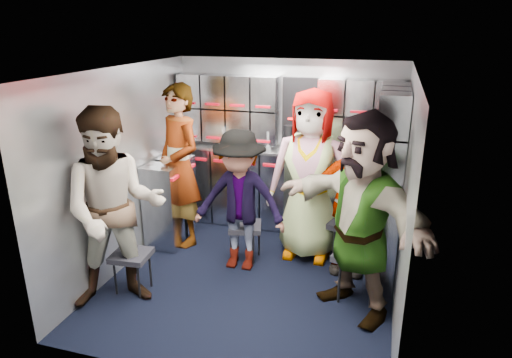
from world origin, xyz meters
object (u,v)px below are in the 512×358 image
(jump_seat_near_right, at_px, (358,259))
(attendant_arc_e, at_px, (361,216))
(attendant_arc_b, at_px, (239,201))
(attendant_arc_d, at_px, (351,203))
(jump_seat_near_left, at_px, (131,257))
(jump_seat_mid_left, at_px, (245,228))
(jump_seat_mid_right, at_px, (350,227))
(attendant_arc_c, at_px, (310,176))
(jump_seat_center, at_px, (311,215))
(attendant_arc_a, at_px, (115,210))
(attendant_standing, at_px, (179,166))

(jump_seat_near_right, distance_m, attendant_arc_e, 0.54)
(attendant_arc_b, distance_m, attendant_arc_d, 1.14)
(attendant_arc_e, bearing_deg, jump_seat_near_left, -131.71)
(jump_seat_mid_left, relative_size, attendant_arc_e, 0.23)
(jump_seat_mid_right, xyz_separation_m, attendant_arc_c, (-0.47, 0.06, 0.52))
(jump_seat_center, relative_size, attendant_arc_d, 0.31)
(jump_seat_mid_left, relative_size, jump_seat_mid_right, 0.85)
(jump_seat_center, bearing_deg, attendant_arc_c, -90.00)
(attendant_arc_a, bearing_deg, attendant_arc_e, -15.87)
(jump_seat_near_right, bearing_deg, attendant_arc_a, -162.20)
(attendant_standing, distance_m, attendant_arc_a, 1.31)
(jump_seat_mid_left, height_order, attendant_arc_e, attendant_arc_e)
(attendant_arc_b, bearing_deg, jump_seat_mid_left, 88.79)
(jump_seat_mid_right, height_order, jump_seat_near_right, jump_seat_mid_right)
(attendant_arc_a, bearing_deg, jump_seat_center, 17.68)
(jump_seat_mid_right, xyz_separation_m, attendant_standing, (-1.96, -0.04, 0.52))
(jump_seat_mid_left, height_order, jump_seat_near_right, jump_seat_near_right)
(jump_seat_near_left, relative_size, jump_seat_mid_left, 0.97)
(attendant_arc_b, xyz_separation_m, attendant_arc_e, (1.25, -0.44, 0.17))
(jump_seat_center, bearing_deg, attendant_standing, -169.33)
(jump_seat_mid_left, relative_size, attendant_standing, 0.22)
(jump_seat_mid_left, xyz_separation_m, attendant_arc_e, (1.25, -0.62, 0.56))
(jump_seat_near_right, bearing_deg, jump_seat_mid_left, 160.69)
(jump_seat_near_left, xyz_separation_m, attendant_arc_a, (0.00, -0.18, 0.57))
(attendant_arc_e, bearing_deg, jump_seat_center, 158.50)
(attendant_standing, relative_size, attendant_arc_a, 1.02)
(jump_seat_mid_right, bearing_deg, jump_seat_near_left, -149.09)
(jump_seat_near_right, bearing_deg, attendant_arc_e, -90.00)
(jump_seat_near_right, bearing_deg, attendant_arc_d, 105.32)
(jump_seat_center, xyz_separation_m, attendant_arc_d, (0.47, -0.42, 0.37))
(jump_seat_mid_right, xyz_separation_m, attendant_arc_b, (-1.11, -0.42, 0.33))
(attendant_arc_b, distance_m, attendant_arc_e, 1.33)
(jump_seat_near_left, xyz_separation_m, jump_seat_mid_left, (0.85, 0.93, 0.00))
(jump_seat_near_right, relative_size, attendant_standing, 0.26)
(jump_seat_near_left, bearing_deg, attendant_arc_c, 39.48)
(jump_seat_mid_right, bearing_deg, jump_seat_mid_left, -167.64)
(jump_seat_center, bearing_deg, attendant_arc_a, -133.22)
(jump_seat_mid_left, height_order, attendant_standing, attendant_standing)
(attendant_arc_b, xyz_separation_m, attendant_arc_d, (1.11, 0.24, 0.02))
(jump_seat_mid_left, distance_m, jump_seat_near_right, 1.32)
(attendant_arc_c, bearing_deg, attendant_standing, -173.55)
(jump_seat_mid_right, distance_m, attendant_arc_c, 0.70)
(attendant_arc_d, bearing_deg, jump_seat_mid_right, 94.25)
(attendant_standing, distance_m, attendant_arc_c, 1.50)
(attendant_arc_b, height_order, attendant_arc_d, attendant_arc_d)
(jump_seat_center, xyz_separation_m, attendant_arc_a, (-1.50, -1.59, 0.53))
(jump_seat_mid_right, height_order, attendant_arc_a, attendant_arc_a)
(jump_seat_near_left, height_order, attendant_standing, attendant_standing)
(attendant_arc_a, bearing_deg, jump_seat_near_left, 60.89)
(attendant_arc_a, xyz_separation_m, attendant_arc_c, (1.50, 1.41, 0.01))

